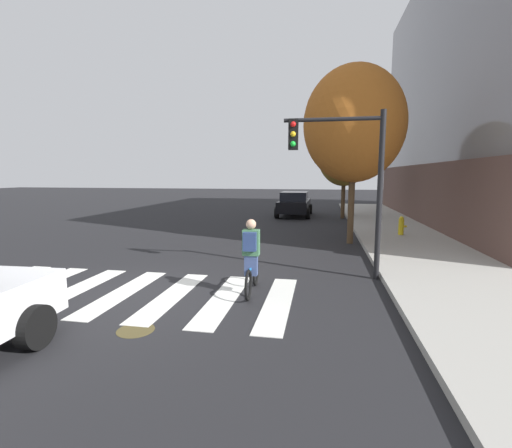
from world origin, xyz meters
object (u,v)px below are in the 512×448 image
at_px(traffic_light_near, 346,166).
at_px(street_tree_mid, 344,156).
at_px(manhole_cover, 136,330).
at_px(street_tree_near, 354,124).
at_px(sedan_mid, 294,204).
at_px(fire_hydrant, 401,226).
at_px(cyclist, 251,257).

bearing_deg(traffic_light_near, street_tree_mid, 86.93).
bearing_deg(manhole_cover, street_tree_near, 64.45).
xyz_separation_m(manhole_cover, sedan_mid, (1.37, 17.80, 0.80)).
bearing_deg(manhole_cover, fire_hydrant, 58.25).
bearing_deg(fire_hydrant, traffic_light_near, -113.07).
height_order(manhole_cover, fire_hydrant, fire_hydrant).
relative_size(cyclist, street_tree_mid, 0.31).
bearing_deg(sedan_mid, cyclist, -89.19).
xyz_separation_m(sedan_mid, fire_hydrant, (5.02, -7.47, -0.28)).
height_order(fire_hydrant, street_tree_mid, street_tree_mid).
relative_size(traffic_light_near, fire_hydrant, 5.38).
xyz_separation_m(manhole_cover, street_tree_mid, (4.37, 17.05, 3.76)).
distance_m(sedan_mid, traffic_light_near, 14.21).
bearing_deg(fire_hydrant, sedan_mid, 123.92).
distance_m(sedan_mid, street_tree_near, 10.14).
relative_size(sedan_mid, cyclist, 2.66).
relative_size(cyclist, fire_hydrant, 2.19).
xyz_separation_m(traffic_light_near, fire_hydrant, (2.73, 6.40, -2.33)).
xyz_separation_m(sedan_mid, street_tree_mid, (3.00, -0.76, 2.95)).
height_order(traffic_light_near, street_tree_near, street_tree_near).
bearing_deg(street_tree_mid, fire_hydrant, -73.23).
bearing_deg(traffic_light_near, cyclist, -140.20).
relative_size(cyclist, traffic_light_near, 0.41).
distance_m(fire_hydrant, street_tree_near, 4.79).
relative_size(manhole_cover, street_tree_mid, 0.11).
bearing_deg(sedan_mid, traffic_light_near, -80.59).
bearing_deg(cyclist, street_tree_mid, 79.39).
relative_size(sedan_mid, traffic_light_near, 1.09).
height_order(fire_hydrant, street_tree_near, street_tree_near).
relative_size(street_tree_near, street_tree_mid, 1.20).
bearing_deg(street_tree_mid, traffic_light_near, -93.07).
bearing_deg(manhole_cover, sedan_mid, 85.60).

